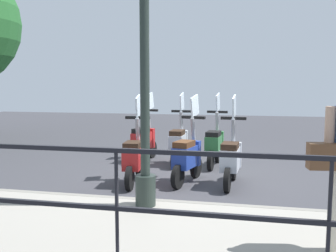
# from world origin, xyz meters

# --- Properties ---
(ground_plane) EXTENTS (28.00, 28.00, 0.00)m
(ground_plane) POSITION_xyz_m (0.00, 0.00, 0.00)
(ground_plane) COLOR #38383D
(promenade_walkway) EXTENTS (2.20, 20.00, 0.15)m
(promenade_walkway) POSITION_xyz_m (-3.15, 0.00, 0.07)
(promenade_walkway) COLOR gray
(promenade_walkway) RESTS_ON ground_plane
(fence_railing) EXTENTS (0.04, 16.03, 1.07)m
(fence_railing) POSITION_xyz_m (-4.20, 0.00, 0.91)
(fence_railing) COLOR black
(fence_railing) RESTS_ON promenade_walkway
(lamp_post_near) EXTENTS (0.26, 0.90, 4.22)m
(lamp_post_near) POSITION_xyz_m (-2.40, 0.25, 2.01)
(lamp_post_near) COLOR #232D28
(lamp_post_near) RESTS_ON promenade_walkway
(scooter_near_0) EXTENTS (1.23, 0.44, 1.54)m
(scooter_near_0) POSITION_xyz_m (-0.67, -0.77, 0.48)
(scooter_near_0) COLOR black
(scooter_near_0) RESTS_ON ground_plane
(scooter_near_1) EXTENTS (1.21, 0.51, 1.54)m
(scooter_near_1) POSITION_xyz_m (-0.64, -0.02, 0.48)
(scooter_near_1) COLOR black
(scooter_near_1) RESTS_ON ground_plane
(scooter_near_2) EXTENTS (1.23, 0.44, 1.54)m
(scooter_near_2) POSITION_xyz_m (-0.89, 0.86, 0.48)
(scooter_near_2) COLOR black
(scooter_near_2) RESTS_ON ground_plane
(scooter_far_0) EXTENTS (1.23, 0.44, 1.54)m
(scooter_far_0) POSITION_xyz_m (0.79, -0.37, 0.48)
(scooter_far_0) COLOR black
(scooter_far_0) RESTS_ON ground_plane
(scooter_far_1) EXTENTS (1.23, 0.44, 1.54)m
(scooter_far_1) POSITION_xyz_m (0.82, 0.40, 0.48)
(scooter_far_1) COLOR black
(scooter_far_1) RESTS_ON ground_plane
(scooter_far_2) EXTENTS (1.22, 0.48, 1.54)m
(scooter_far_2) POSITION_xyz_m (1.00, 1.22, 0.48)
(scooter_far_2) COLOR black
(scooter_far_2) RESTS_ON ground_plane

